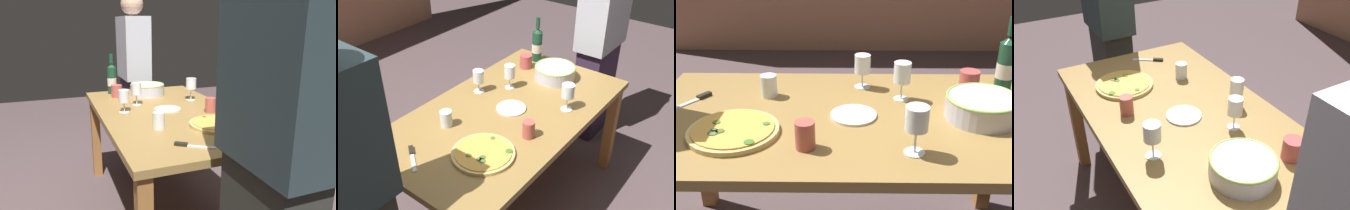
% 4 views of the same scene
% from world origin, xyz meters
% --- Properties ---
extents(dining_table, '(1.60, 0.90, 0.75)m').
position_xyz_m(dining_table, '(0.00, 0.00, 0.66)').
color(dining_table, olive).
rests_on(dining_table, ground).
extents(pizza, '(0.33, 0.33, 0.03)m').
position_xyz_m(pizza, '(-0.40, -0.16, 0.76)').
color(pizza, '#D7B86D').
rests_on(pizza, dining_table).
extents(serving_bowl, '(0.28, 0.28, 0.09)m').
position_xyz_m(serving_bowl, '(0.53, -0.02, 0.80)').
color(serving_bowl, silver).
rests_on(serving_bowl, dining_table).
extents(wine_bottle, '(0.08, 0.08, 0.33)m').
position_xyz_m(wine_bottle, '(0.70, 0.24, 0.88)').
color(wine_bottle, '#18442A').
rests_on(wine_bottle, dining_table).
extents(wine_glass_near_pizza, '(0.07, 0.07, 0.17)m').
position_xyz_m(wine_glass_near_pizza, '(0.24, 0.15, 0.87)').
color(wine_glass_near_pizza, white).
rests_on(wine_glass_near_pizza, dining_table).
extents(wine_glass_by_bottle, '(0.08, 0.08, 0.17)m').
position_xyz_m(wine_glass_by_bottle, '(0.24, -0.28, 0.87)').
color(wine_glass_by_bottle, white).
rests_on(wine_glass_by_bottle, dining_table).
extents(wine_glass_far_left, '(0.07, 0.07, 0.15)m').
position_xyz_m(wine_glass_far_left, '(0.08, 0.28, 0.85)').
color(wine_glass_far_left, white).
rests_on(wine_glass_far_left, dining_table).
extents(cup_amber, '(0.09, 0.09, 0.10)m').
position_xyz_m(cup_amber, '(0.55, 0.24, 0.80)').
color(cup_amber, '#B54B4A').
rests_on(cup_amber, dining_table).
extents(cup_ceramic, '(0.07, 0.07, 0.10)m').
position_xyz_m(cup_ceramic, '(-0.33, 0.18, 0.80)').
color(cup_ceramic, white).
rests_on(cup_ceramic, dining_table).
extents(cup_spare, '(0.07, 0.07, 0.10)m').
position_xyz_m(cup_spare, '(-0.13, -0.25, 0.80)').
color(cup_spare, '#B75448').
rests_on(cup_spare, dining_table).
extents(side_plate, '(0.18, 0.18, 0.01)m').
position_xyz_m(side_plate, '(0.04, -0.01, 0.76)').
color(side_plate, white).
rests_on(side_plate, dining_table).
extents(pizza_knife, '(0.13, 0.18, 0.02)m').
position_xyz_m(pizza_knife, '(-0.63, 0.13, 0.76)').
color(pizza_knife, silver).
rests_on(pizza_knife, dining_table).
extents(person_host, '(0.43, 0.24, 1.71)m').
position_xyz_m(person_host, '(-1.08, 0.01, 0.87)').
color(person_host, '#2A2C27').
rests_on(person_host, ground).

